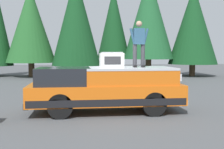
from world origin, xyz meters
name	(u,v)px	position (x,y,z in m)	size (l,w,h in m)	color
ground_plane	(114,111)	(0.00, 0.00, 0.00)	(90.00, 90.00, 0.00)	#4C4F51
pickup_truck	(106,89)	(-0.07, 0.30, 0.87)	(2.01, 5.54, 1.65)	orange
compressor_unit	(112,60)	(-0.08, 0.09, 1.93)	(0.65, 0.84, 0.56)	white
person_on_truck_bed	(139,43)	(-0.12, -0.92, 2.55)	(0.29, 0.72, 1.69)	#333338
parked_car_silver	(150,76)	(9.20, -3.83, 0.58)	(1.64, 4.10, 1.16)	silver
parked_car_maroon	(82,75)	(10.10, 1.05, 0.58)	(1.64, 4.10, 1.16)	maroon
conifer_far_left	(193,25)	(15.42, -9.60, 4.88)	(4.62, 4.62, 8.62)	#4C3826
conifer_left	(149,16)	(16.09, -5.45, 5.69)	(4.78, 4.78, 9.77)	#4C3826
conifer_center_left	(114,23)	(17.50, -2.25, 5.21)	(3.21, 3.21, 8.76)	#4C3826
conifer_center_right	(76,19)	(15.62, 1.44, 5.24)	(4.46, 4.46, 9.44)	#4C3826
conifer_right	(31,24)	(16.42, 5.58, 4.83)	(4.51, 4.51, 8.35)	#4C3826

